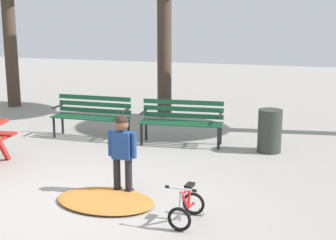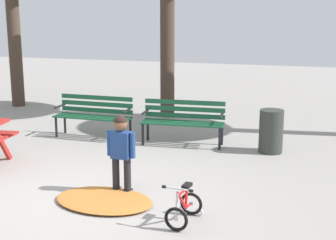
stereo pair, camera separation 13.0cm
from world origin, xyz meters
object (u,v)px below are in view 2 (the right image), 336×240
(kids_bicycle, at_px, (184,207))
(trash_bin, at_px, (271,131))
(park_bench_left, at_px, (183,119))
(child_standing, at_px, (121,148))
(park_bench_far_left, at_px, (94,113))

(kids_bicycle, height_order, trash_bin, trash_bin)
(kids_bicycle, bearing_deg, park_bench_left, 105.73)
(park_bench_left, relative_size, child_standing, 1.43)
(park_bench_left, distance_m, kids_bicycle, 3.67)
(child_standing, relative_size, trash_bin, 1.43)
(kids_bicycle, relative_size, trash_bin, 0.74)
(trash_bin, bearing_deg, kids_bicycle, -101.54)
(child_standing, bearing_deg, park_bench_left, 87.39)
(park_bench_far_left, xyz_separation_m, child_standing, (1.76, -2.79, 0.17))
(park_bench_left, distance_m, child_standing, 2.83)
(kids_bicycle, bearing_deg, park_bench_far_left, 129.53)
(park_bench_far_left, xyz_separation_m, kids_bicycle, (2.89, -3.50, -0.31))
(kids_bicycle, bearing_deg, trash_bin, 78.46)
(child_standing, xyz_separation_m, kids_bicycle, (1.12, -0.70, -0.48))
(child_standing, bearing_deg, park_bench_far_left, 122.28)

